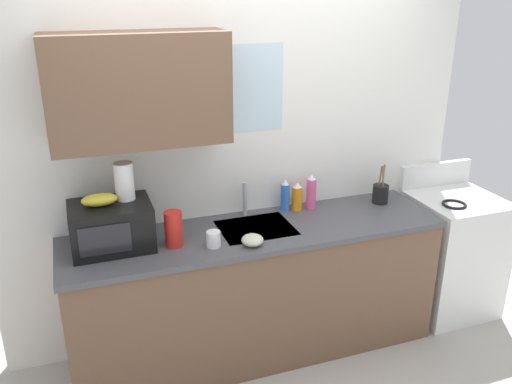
{
  "coord_description": "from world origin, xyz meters",
  "views": [
    {
      "loc": [
        -1.03,
        -2.87,
        2.34
      ],
      "look_at": [
        0.0,
        0.0,
        1.15
      ],
      "focal_mm": 37.64,
      "sensor_mm": 36.0,
      "label": 1
    }
  ],
  "objects_px": {
    "banana_bunch": "(99,200)",
    "utensil_crock": "(380,193)",
    "dish_soap_bottle_pink": "(311,193)",
    "mug_white": "(214,239)",
    "dish_soap_bottle_blue": "(285,196)",
    "microwave": "(111,226)",
    "stove_range": "(450,253)",
    "small_bowl": "(252,240)",
    "cereal_canister": "(174,229)",
    "dish_soap_bottle_orange": "(297,197)",
    "paper_towel_roll": "(124,181)"
  },
  "relations": [
    {
      "from": "banana_bunch",
      "to": "utensil_crock",
      "type": "distance_m",
      "value": 1.9
    },
    {
      "from": "utensil_crock",
      "to": "banana_bunch",
      "type": "bearing_deg",
      "value": -177.88
    },
    {
      "from": "utensil_crock",
      "to": "dish_soap_bottle_pink",
      "type": "bearing_deg",
      "value": 172.27
    },
    {
      "from": "mug_white",
      "to": "dish_soap_bottle_blue",
      "type": "bearing_deg",
      "value": 30.9
    },
    {
      "from": "microwave",
      "to": "banana_bunch",
      "type": "distance_m",
      "value": 0.18
    },
    {
      "from": "stove_range",
      "to": "dish_soap_bottle_blue",
      "type": "distance_m",
      "value": 1.39
    },
    {
      "from": "microwave",
      "to": "small_bowl",
      "type": "relative_size",
      "value": 3.54
    },
    {
      "from": "cereal_canister",
      "to": "utensil_crock",
      "type": "relative_size",
      "value": 0.76
    },
    {
      "from": "cereal_canister",
      "to": "small_bowl",
      "type": "relative_size",
      "value": 1.64
    },
    {
      "from": "cereal_canister",
      "to": "utensil_crock",
      "type": "height_order",
      "value": "utensil_crock"
    },
    {
      "from": "microwave",
      "to": "dish_soap_bottle_orange",
      "type": "bearing_deg",
      "value": 6.98
    },
    {
      "from": "paper_towel_roll",
      "to": "dish_soap_bottle_orange",
      "type": "height_order",
      "value": "paper_towel_roll"
    },
    {
      "from": "cereal_canister",
      "to": "small_bowl",
      "type": "height_order",
      "value": "cereal_canister"
    },
    {
      "from": "mug_white",
      "to": "small_bowl",
      "type": "xyz_separation_m",
      "value": [
        0.22,
        -0.06,
        -0.02
      ]
    },
    {
      "from": "cereal_canister",
      "to": "paper_towel_roll",
      "type": "bearing_deg",
      "value": 147.99
    },
    {
      "from": "microwave",
      "to": "mug_white",
      "type": "bearing_deg",
      "value": -18.77
    },
    {
      "from": "stove_range",
      "to": "paper_towel_roll",
      "type": "relative_size",
      "value": 4.91
    },
    {
      "from": "dish_soap_bottle_blue",
      "to": "dish_soap_bottle_orange",
      "type": "distance_m",
      "value": 0.08
    },
    {
      "from": "dish_soap_bottle_orange",
      "to": "cereal_canister",
      "type": "height_order",
      "value": "cereal_canister"
    },
    {
      "from": "dish_soap_bottle_pink",
      "to": "cereal_canister",
      "type": "distance_m",
      "value": 1.02
    },
    {
      "from": "stove_range",
      "to": "cereal_canister",
      "type": "bearing_deg",
      "value": -178.52
    },
    {
      "from": "stove_range",
      "to": "utensil_crock",
      "type": "distance_m",
      "value": 0.78
    },
    {
      "from": "microwave",
      "to": "cereal_canister",
      "type": "distance_m",
      "value": 0.36
    },
    {
      "from": "paper_towel_roll",
      "to": "cereal_canister",
      "type": "relative_size",
      "value": 1.03
    },
    {
      "from": "dish_soap_bottle_orange",
      "to": "utensil_crock",
      "type": "bearing_deg",
      "value": -7.57
    },
    {
      "from": "paper_towel_roll",
      "to": "dish_soap_bottle_orange",
      "type": "xyz_separation_m",
      "value": [
        1.13,
        0.1,
        -0.29
      ]
    },
    {
      "from": "microwave",
      "to": "small_bowl",
      "type": "bearing_deg",
      "value": -17.78
    },
    {
      "from": "banana_bunch",
      "to": "dish_soap_bottle_pink",
      "type": "bearing_deg",
      "value": 5.7
    },
    {
      "from": "stove_range",
      "to": "dish_soap_bottle_orange",
      "type": "xyz_separation_m",
      "value": [
        -1.18,
        0.2,
        0.53
      ]
    },
    {
      "from": "dish_soap_bottle_orange",
      "to": "cereal_canister",
      "type": "relative_size",
      "value": 0.93
    },
    {
      "from": "stove_range",
      "to": "dish_soap_bottle_orange",
      "type": "height_order",
      "value": "dish_soap_bottle_orange"
    },
    {
      "from": "dish_soap_bottle_orange",
      "to": "utensil_crock",
      "type": "height_order",
      "value": "utensil_crock"
    },
    {
      "from": "cereal_canister",
      "to": "mug_white",
      "type": "height_order",
      "value": "cereal_canister"
    },
    {
      "from": "stove_range",
      "to": "dish_soap_bottle_pink",
      "type": "height_order",
      "value": "dish_soap_bottle_pink"
    },
    {
      "from": "banana_bunch",
      "to": "mug_white",
      "type": "relative_size",
      "value": 2.11
    },
    {
      "from": "dish_soap_bottle_pink",
      "to": "utensil_crock",
      "type": "xyz_separation_m",
      "value": [
        0.5,
        -0.07,
        -0.05
      ]
    },
    {
      "from": "dish_soap_bottle_pink",
      "to": "small_bowl",
      "type": "distance_m",
      "value": 0.68
    },
    {
      "from": "dish_soap_bottle_pink",
      "to": "utensil_crock",
      "type": "height_order",
      "value": "utensil_crock"
    },
    {
      "from": "stove_range",
      "to": "banana_bunch",
      "type": "xyz_separation_m",
      "value": [
        -2.47,
        0.05,
        0.75
      ]
    },
    {
      "from": "microwave",
      "to": "banana_bunch",
      "type": "xyz_separation_m",
      "value": [
        -0.05,
        0.0,
        0.17
      ]
    },
    {
      "from": "dish_soap_bottle_orange",
      "to": "utensil_crock",
      "type": "relative_size",
      "value": 0.71
    },
    {
      "from": "microwave",
      "to": "banana_bunch",
      "type": "relative_size",
      "value": 2.3
    },
    {
      "from": "dish_soap_bottle_blue",
      "to": "dish_soap_bottle_pink",
      "type": "xyz_separation_m",
      "value": [
        0.18,
        -0.03,
        0.01
      ]
    },
    {
      "from": "microwave",
      "to": "dish_soap_bottle_blue",
      "type": "height_order",
      "value": "microwave"
    },
    {
      "from": "microwave",
      "to": "cereal_canister",
      "type": "height_order",
      "value": "microwave"
    },
    {
      "from": "microwave",
      "to": "dish_soap_bottle_orange",
      "type": "relative_size",
      "value": 2.32
    },
    {
      "from": "banana_bunch",
      "to": "cereal_canister",
      "type": "relative_size",
      "value": 0.94
    },
    {
      "from": "banana_bunch",
      "to": "dish_soap_bottle_blue",
      "type": "distance_m",
      "value": 1.23
    },
    {
      "from": "dish_soap_bottle_pink",
      "to": "cereal_canister",
      "type": "bearing_deg",
      "value": -166.51
    },
    {
      "from": "mug_white",
      "to": "utensil_crock",
      "type": "height_order",
      "value": "utensil_crock"
    }
  ]
}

